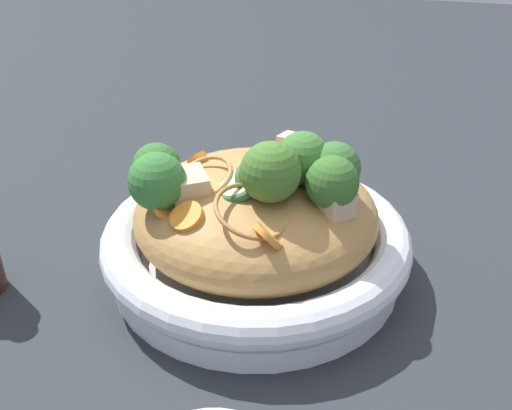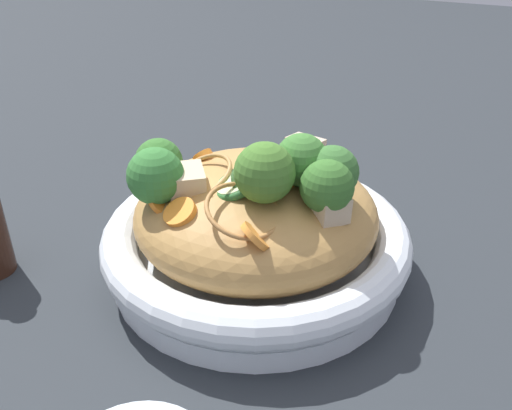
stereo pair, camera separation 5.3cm
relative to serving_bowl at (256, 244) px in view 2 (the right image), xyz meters
name	(u,v)px [view 2 (the right image)]	position (x,y,z in m)	size (l,w,h in m)	color
ground_plane	(256,269)	(0.00, 0.00, -0.03)	(3.00, 3.00, 0.00)	#282D31
serving_bowl	(256,244)	(0.00, 0.00, 0.00)	(0.30, 0.30, 0.06)	white
noodle_heap	(256,213)	(0.00, 0.00, 0.04)	(0.23, 0.23, 0.10)	#B28345
broccoli_florets	(253,173)	(-0.02, -0.01, 0.09)	(0.12, 0.21, 0.08)	#92B96C
carrot_coins	(227,193)	(-0.03, 0.01, 0.07)	(0.13, 0.13, 0.04)	orange
zucchini_slices	(244,183)	(-0.03, 0.00, 0.08)	(0.06, 0.07, 0.03)	beige
chicken_chunks	(264,177)	(0.01, -0.01, 0.07)	(0.17, 0.17, 0.04)	beige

